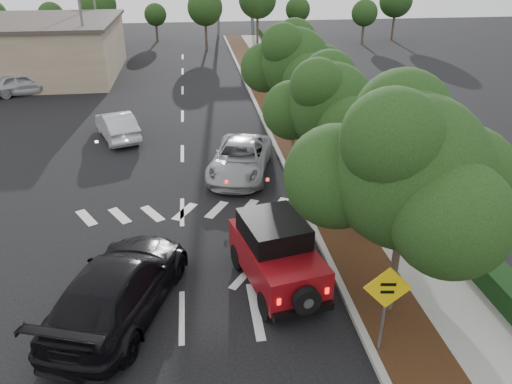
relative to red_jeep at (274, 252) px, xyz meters
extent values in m
plane|color=black|center=(-2.72, -1.25, -1.04)|extent=(120.00, 120.00, 0.00)
cube|color=#9E9B93|center=(1.88, 10.75, -0.97)|extent=(0.20, 70.00, 0.15)
cube|color=black|center=(2.88, 10.75, -0.98)|extent=(1.80, 70.00, 0.12)
cube|color=gray|center=(4.78, 10.75, -0.98)|extent=(2.00, 70.00, 0.12)
cube|color=black|center=(6.18, 10.75, -0.64)|extent=(0.80, 70.00, 0.80)
cylinder|color=black|center=(-0.97, 0.86, -0.65)|extent=(0.43, 0.83, 0.79)
cylinder|color=black|center=(0.53, 1.18, -0.65)|extent=(0.43, 0.83, 0.79)
cylinder|color=black|center=(-0.45, -1.56, -0.65)|extent=(0.43, 0.83, 0.79)
cylinder|color=black|center=(1.05, -1.24, -0.65)|extent=(0.43, 0.83, 0.79)
cube|color=maroon|center=(0.04, -0.19, -0.11)|extent=(2.49, 3.93, 0.98)
cube|color=black|center=(-0.02, 0.10, 0.70)|extent=(2.01, 2.30, 0.63)
cube|color=maroon|center=(-0.25, 1.17, -0.19)|extent=(1.74, 1.32, 0.81)
cube|color=black|center=(0.44, -2.04, -0.55)|extent=(1.68, 0.52, 0.22)
cylinder|color=black|center=(0.47, -2.18, -0.11)|extent=(0.78, 0.37, 0.75)
cube|color=#FF190C|center=(-0.23, -2.13, -0.11)|extent=(0.10, 0.06, 0.18)
cube|color=#FF190C|center=(1.08, -1.84, -0.11)|extent=(0.10, 0.06, 0.18)
imported|color=#9C9EA3|center=(-0.18, 7.99, -0.33)|extent=(3.59, 5.57, 1.43)
imported|color=black|center=(-4.33, -0.81, -0.21)|extent=(4.04, 6.16, 1.66)
imported|color=#B8BBC1|center=(-6.03, 13.35, -0.35)|extent=(2.83, 4.50, 1.40)
imported|color=#B5B7BD|center=(-13.36, 23.13, -0.31)|extent=(4.67, 3.18, 1.48)
cylinder|color=slate|center=(2.08, -3.19, 0.18)|extent=(0.08, 0.08, 2.20)
cube|color=yellow|center=(2.07, -3.22, 0.91)|extent=(1.12, 0.18, 1.13)
cube|color=black|center=(2.07, -3.24, 1.02)|extent=(0.35, 0.06, 0.08)
cube|color=black|center=(2.07, -3.24, 0.81)|extent=(0.31, 0.05, 0.08)
cylinder|color=brown|center=(3.88, 2.34, -0.63)|extent=(0.61, 0.61, 0.58)
sphere|color=black|center=(3.88, 2.34, -0.08)|extent=(0.72, 0.72, 0.72)
imported|color=black|center=(3.88, 2.34, 0.00)|extent=(0.64, 0.56, 0.68)
camera|label=1|loc=(-2.12, -11.99, 7.89)|focal=35.00mm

